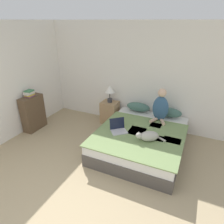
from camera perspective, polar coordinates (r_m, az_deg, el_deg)
wall_back at (r=5.03m, az=7.04°, el=10.07°), size 5.71×0.05×2.55m
wall_side at (r=4.95m, az=-28.14°, el=7.05°), size 0.05×4.58×2.55m
bed at (r=4.33m, az=8.36°, el=-7.78°), size 1.73×2.07×0.46m
pillow_near at (r=5.02m, az=7.48°, el=1.46°), size 0.59×0.25×0.22m
pillow_far at (r=4.87m, az=15.93°, el=-0.06°), size 0.59×0.25×0.22m
person_sitting at (r=4.56m, az=13.70°, el=1.39°), size 0.36×0.35×0.75m
cat_tabby at (r=3.83m, az=10.33°, el=-6.79°), size 0.53×0.37×0.20m
laptop_open at (r=4.11m, az=1.82°, el=-4.78°), size 0.42×0.42×0.25m
nightstand at (r=5.35m, az=-0.65°, el=-0.04°), size 0.43×0.39×0.58m
table_lamp at (r=5.14m, az=-0.64°, el=6.14°), size 0.25×0.25×0.44m
bookshelf at (r=5.34m, az=-21.62°, el=-0.26°), size 0.26×0.58×0.87m
book_stack_top at (r=5.16m, az=-22.56°, el=4.93°), size 0.19×0.24×0.16m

